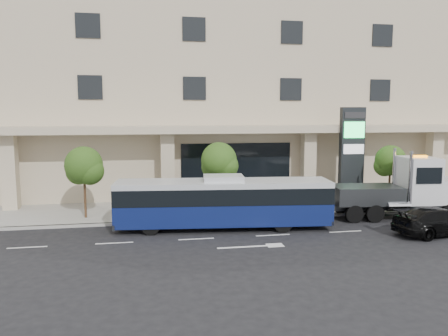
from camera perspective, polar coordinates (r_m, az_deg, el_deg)
The scene contains 11 objects.
ground at distance 24.39m, azimuth 5.42°, elevation -7.78°, with size 120.00×120.00×0.00m, color black.
sidewalk at distance 29.09m, azimuth 2.80°, elevation -5.16°, with size 120.00×6.00×0.15m, color gray.
curb at distance 26.24m, azimuth 4.25°, elevation -6.53°, with size 120.00×0.30×0.15m, color gray.
convention_center at distance 38.83m, azimuth -0.59°, elevation 12.61°, with size 60.00×17.60×20.00m.
tree_left at distance 26.74m, azimuth -17.78°, elevation 0.02°, with size 2.27×2.20×4.22m.
tree_mid at distance 26.83m, azimuth -0.61°, elevation 0.70°, with size 2.28×2.20×4.38m.
tree_right at distance 30.87m, azimuth 20.95°, elevation 0.66°, with size 2.10×2.00×4.04m.
city_bus at distance 23.82m, azimuth -0.09°, elevation -4.42°, with size 11.80×3.60×2.94m.
tow_truck at distance 28.40m, azimuth 22.53°, elevation -2.65°, with size 9.15×3.01×4.15m.
black_sedan at distance 25.39m, azimuth 26.17°, elevation -6.23°, with size 2.00×4.93×1.43m, color black.
signage_pylon at distance 31.31m, azimuth 16.31°, elevation 1.72°, with size 1.67×0.70×6.54m.
Camera 1 is at (-6.31, -22.71, 6.26)m, focal length 35.00 mm.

